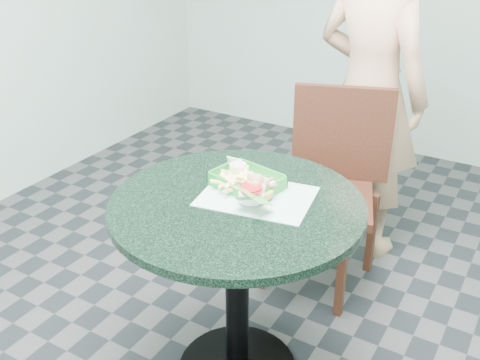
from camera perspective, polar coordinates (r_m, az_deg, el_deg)
The scene contains 9 objects.
cafe_table at distance 2.01m, azimuth -0.30°, elevation -6.95°, with size 0.88×0.88×0.75m.
dining_chair at distance 2.66m, azimuth 9.13°, elevation 0.53°, with size 0.46×0.46×0.93m.
diner_person at distance 2.82m, azimuth 13.20°, elevation 10.43°, with size 0.68×0.45×1.87m, color tan.
placemat at distance 1.95m, azimuth 1.72°, elevation -2.18°, with size 0.38×0.28×0.00m, color #9BCAC2.
food_basket at distance 2.01m, azimuth 0.71°, elevation -0.80°, with size 0.24×0.17×0.05m.
crab_sandwich at distance 1.93m, azimuth 2.15°, elevation -0.93°, with size 0.12×0.12×0.07m.
fries_pile at distance 1.98m, azimuth -0.60°, elevation -0.41°, with size 0.12×0.13×0.05m, color #FFE581, non-canonical shape.
sauce_ramekin at distance 2.03m, azimuth -0.48°, elevation 0.66°, with size 0.06×0.06×0.04m.
garnish_cup at distance 1.88m, azimuth 2.00°, elevation -1.94°, with size 0.13×0.13×0.05m.
Camera 1 is at (0.86, -1.43, 1.69)m, focal length 42.00 mm.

